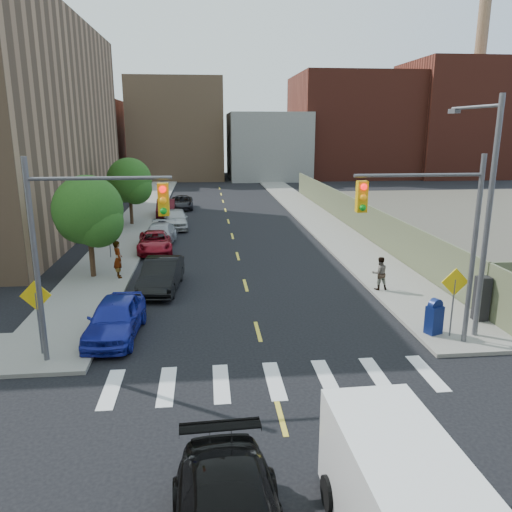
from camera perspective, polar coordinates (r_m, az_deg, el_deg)
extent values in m
plane|color=black|center=(13.12, 4.24, -22.40)|extent=(160.00, 160.00, 0.00)
cube|color=gray|center=(52.71, -12.17, 5.69)|extent=(3.50, 73.00, 0.15)
cube|color=gray|center=(53.29, 4.72, 6.05)|extent=(3.50, 73.00, 0.15)
cube|color=#606648|center=(40.56, 10.81, 4.86)|extent=(0.12, 44.00, 2.50)
cube|color=#592319|center=(82.79, -20.37, 12.34)|extent=(14.00, 18.00, 12.00)
cube|color=#8C6B4C|center=(82.41, -8.95, 14.09)|extent=(14.00, 16.00, 15.00)
cube|color=gray|center=(80.98, 1.22, 12.48)|extent=(12.00, 16.00, 10.00)
cube|color=#592319|center=(85.73, 10.69, 14.36)|extent=(18.00, 18.00, 16.00)
cube|color=#592319|center=(89.71, 21.27, 14.29)|extent=(14.00, 16.00, 18.00)
cylinder|color=#8C6B4C|center=(91.76, 23.89, 17.17)|extent=(1.80, 1.80, 28.00)
cylinder|color=#59595E|center=(17.77, -23.83, -0.99)|extent=(0.18, 0.18, 7.00)
cylinder|color=#59595E|center=(16.71, -17.39, 8.47)|extent=(4.50, 0.12, 0.12)
cube|color=#E5A50C|center=(16.52, -10.53, 6.38)|extent=(0.35, 0.30, 1.05)
cylinder|color=#59595E|center=(19.36, 23.58, 0.23)|extent=(0.18, 0.18, 7.00)
cylinder|color=#59595E|center=(17.90, 18.13, 8.78)|extent=(4.50, 0.12, 0.12)
cube|color=#E5A50C|center=(17.29, 11.98, 6.66)|extent=(0.35, 0.30, 1.05)
cylinder|color=#59595E|center=(19.93, 24.94, 3.42)|extent=(0.20, 0.20, 9.00)
cylinder|color=#59595E|center=(21.13, 23.77, 15.32)|extent=(0.12, 3.50, 0.12)
cube|color=#59595E|center=(22.54, 21.71, 15.13)|extent=(0.25, 0.60, 0.18)
cylinder|color=#59595E|center=(19.00, -23.54, -7.30)|extent=(0.06, 0.06, 2.40)
cube|color=yellow|center=(18.65, -23.88, -4.15)|extent=(1.06, 0.04, 1.06)
cylinder|color=#59595E|center=(20.27, 21.50, -5.75)|extent=(0.06, 0.06, 2.40)
cube|color=yellow|center=(19.94, 21.79, -2.78)|extent=(1.06, 0.04, 1.06)
cylinder|color=#59595E|center=(31.58, -16.40, 1.72)|extent=(0.06, 0.06, 2.40)
cube|color=yellow|center=(31.37, -16.54, 3.68)|extent=(1.06, 0.04, 1.06)
cylinder|color=#332114|center=(27.78, -18.25, 0.13)|extent=(0.28, 0.28, 2.64)
sphere|color=#184112|center=(27.31, -18.65, 5.01)|extent=(3.60, 3.60, 3.60)
sphere|color=#184112|center=(27.01, -17.65, 3.70)|extent=(2.64, 2.64, 2.64)
sphere|color=#184112|center=(27.85, -19.21, 4.26)|extent=(2.88, 2.88, 2.88)
cylinder|color=#332114|center=(42.26, -14.07, 5.16)|extent=(0.28, 0.28, 2.64)
sphere|color=#184112|center=(41.95, -14.28, 8.40)|extent=(3.60, 3.60, 3.60)
sphere|color=#184112|center=(41.65, -13.60, 7.57)|extent=(2.64, 2.64, 2.64)
sphere|color=#184112|center=(42.45, -14.70, 7.87)|extent=(2.88, 2.88, 2.88)
imported|color=#1C269C|center=(20.02, -15.77, -6.83)|extent=(2.10, 4.63, 1.54)
imported|color=black|center=(25.14, -10.75, -2.12)|extent=(2.09, 4.89, 1.57)
imported|color=maroon|center=(33.00, -11.45, 1.59)|extent=(2.48, 4.84, 1.31)
imported|color=#A4A7AB|center=(34.73, -11.00, 2.36)|extent=(2.38, 5.08, 1.43)
imported|color=#B4B4B4|center=(40.38, -9.13, 4.22)|extent=(2.09, 4.69, 1.57)
imported|color=#3F0C11|center=(46.07, -10.25, 5.41)|extent=(1.78, 4.67, 1.52)
imported|color=black|center=(50.24, -8.46, 6.08)|extent=(2.26, 4.67, 1.28)
cube|color=white|center=(10.34, 17.01, -26.22)|extent=(2.07, 5.13, 2.15)
cube|color=black|center=(11.60, 13.03, -19.12)|extent=(1.84, 1.21, 0.88)
cylinder|color=black|center=(11.82, 8.53, -25.22)|extent=(0.29, 0.75, 0.74)
cylinder|color=black|center=(12.38, 17.62, -23.72)|extent=(0.29, 0.75, 0.74)
cube|color=#0D1A4F|center=(20.46, 19.68, -6.88)|extent=(0.70, 0.63, 1.10)
cylinder|color=#0D1A4F|center=(20.27, 19.82, -5.36)|extent=(0.62, 0.46, 0.57)
cube|color=black|center=(22.44, 24.38, -4.45)|extent=(0.55, 0.45, 1.85)
imported|color=gray|center=(27.20, -15.49, -0.35)|extent=(0.70, 0.85, 1.98)
imported|color=gray|center=(25.03, 13.95, -1.93)|extent=(0.81, 0.64, 1.64)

